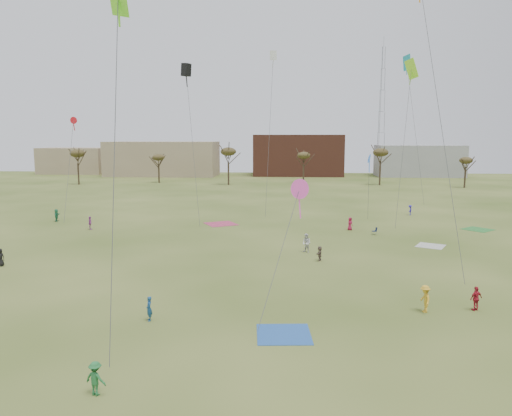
# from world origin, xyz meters

# --- Properties ---
(ground) EXTENTS (260.00, 260.00, 0.00)m
(ground) POSITION_xyz_m (0.00, 0.00, 0.00)
(ground) COLOR #364C18
(ground) RESTS_ON ground
(flyer_near_center) EXTENTS (1.12, 0.84, 1.55)m
(flyer_near_center) POSITION_xyz_m (-5.66, -8.36, 0.77)
(flyer_near_center) COLOR #246C35
(flyer_near_center) RESTS_ON ground
(flyer_near_right) EXTENTS (0.57, 0.66, 1.54)m
(flyer_near_right) POSITION_xyz_m (-5.85, 0.54, 0.77)
(flyer_near_right) COLOR navy
(flyer_near_right) RESTS_ON ground
(spectator_fore_a) EXTENTS (1.03, 0.78, 1.63)m
(spectator_fore_a) POSITION_xyz_m (15.11, 3.85, 0.81)
(spectator_fore_a) COLOR #AF1E2E
(spectator_fore_a) RESTS_ON ground
(spectator_fore_c) EXTENTS (0.74, 1.34, 1.38)m
(spectator_fore_c) POSITION_xyz_m (5.59, 16.31, 0.69)
(spectator_fore_c) COLOR brown
(spectator_fore_c) RESTS_ON ground
(flyer_mid_a) EXTENTS (0.83, 0.59, 1.60)m
(flyer_mid_a) POSITION_xyz_m (-22.73, 12.39, 0.80)
(flyer_mid_a) COLOR black
(flyer_mid_a) RESTS_ON ground
(flyer_mid_b) EXTENTS (0.77, 1.22, 1.81)m
(flyer_mid_b) POSITION_xyz_m (11.66, 3.28, 0.90)
(flyer_mid_b) COLOR gold
(flyer_mid_b) RESTS_ON ground
(spectator_mid_d) EXTENTS (0.74, 1.05, 1.66)m
(spectator_mid_d) POSITION_xyz_m (-21.80, 29.79, 0.83)
(spectator_mid_d) COLOR #A7459F
(spectator_mid_d) RESTS_ON ground
(spectator_mid_e) EXTENTS (1.16, 1.14, 1.89)m
(spectator_mid_e) POSITION_xyz_m (4.48, 19.52, 0.94)
(spectator_mid_e) COLOR silver
(spectator_mid_e) RESTS_ON ground
(flyer_far_a) EXTENTS (0.65, 1.60, 1.68)m
(flyer_far_a) POSITION_xyz_m (-28.78, 35.32, 0.84)
(flyer_far_a) COLOR #297D55
(flyer_far_a) RESTS_ON ground
(flyer_far_b) EXTENTS (0.90, 0.92, 1.60)m
(flyer_far_b) POSITION_xyz_m (10.18, 31.76, 0.80)
(flyer_far_b) COLOR maroon
(flyer_far_b) RESTS_ON ground
(flyer_far_c) EXTENTS (0.88, 1.10, 1.48)m
(flyer_far_c) POSITION_xyz_m (20.35, 44.28, 0.74)
(flyer_far_c) COLOR #2B219B
(flyer_far_c) RESTS_ON ground
(blanket_blue) EXTENTS (3.36, 3.36, 0.03)m
(blanket_blue) POSITION_xyz_m (2.54, -1.04, 0.00)
(blanket_blue) COLOR #285BAF
(blanket_blue) RESTS_ON ground
(blanket_cream) EXTENTS (3.62, 3.62, 0.03)m
(blanket_cream) POSITION_xyz_m (17.58, 23.36, 0.00)
(blanket_cream) COLOR beige
(blanket_cream) RESTS_ON ground
(blanket_plum) EXTENTS (5.04, 5.04, 0.03)m
(blanket_plum) POSITION_xyz_m (-6.25, 34.87, 0.00)
(blanket_plum) COLOR #B4375B
(blanket_plum) RESTS_ON ground
(blanket_olive) EXTENTS (4.33, 4.33, 0.03)m
(blanket_olive) POSITION_xyz_m (26.02, 33.24, 0.00)
(blanket_olive) COLOR #2D7D32
(blanket_olive) RESTS_ON ground
(camp_chair_right) EXTENTS (0.61, 0.57, 0.87)m
(camp_chair_right) POSITION_xyz_m (12.70, 29.08, 0.26)
(camp_chair_right) COLOR #151F3B
(camp_chair_right) RESTS_ON ground
(kites_aloft) EXTENTS (61.66, 57.25, 23.23)m
(kites_aloft) POSITION_xyz_m (-3.42, 28.99, 17.74)
(kites_aloft) COLOR white
(kites_aloft) RESTS_ON ground
(tree_line) EXTENTS (117.44, 49.32, 8.91)m
(tree_line) POSITION_xyz_m (-2.85, 79.12, 7.09)
(tree_line) COLOR #3A2B1E
(tree_line) RESTS_ON ground
(building_tan) EXTENTS (32.00, 14.00, 10.00)m
(building_tan) POSITION_xyz_m (-35.00, 115.00, 5.00)
(building_tan) COLOR #937F60
(building_tan) RESTS_ON ground
(building_brick) EXTENTS (26.00, 16.00, 12.00)m
(building_brick) POSITION_xyz_m (5.00, 120.00, 6.00)
(building_brick) COLOR brown
(building_brick) RESTS_ON ground
(building_grey) EXTENTS (24.00, 12.00, 9.00)m
(building_grey) POSITION_xyz_m (40.00, 118.00, 4.50)
(building_grey) COLOR gray
(building_grey) RESTS_ON ground
(building_tan_west) EXTENTS (20.00, 12.00, 8.00)m
(building_tan_west) POSITION_xyz_m (-65.00, 122.00, 4.00)
(building_tan_west) COLOR #937F60
(building_tan_west) RESTS_ON ground
(radio_tower) EXTENTS (1.51, 1.72, 41.00)m
(radio_tower) POSITION_xyz_m (30.00, 125.00, 19.21)
(radio_tower) COLOR #9EA3A8
(radio_tower) RESTS_ON ground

